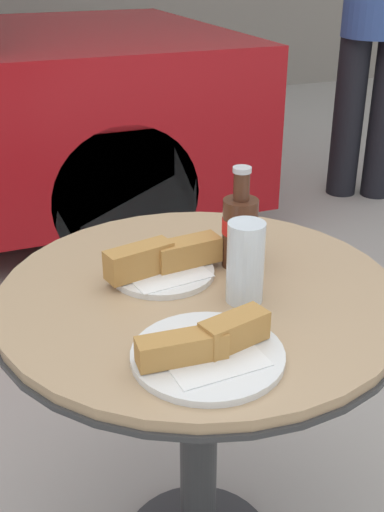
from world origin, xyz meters
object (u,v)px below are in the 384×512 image
object	(u,v)px
drinking_glass	(245,266)
pedestrian	(380,5)
lunch_plate_far	(208,349)
bistro_table	(199,352)
lunch_plate_near	(163,263)
cola_bottle_left	(240,228)

from	to	relation	value
drinking_glass	pedestrian	world-z (taller)	pedestrian
lunch_plate_far	bistro_table	bearing A→B (deg)	71.04
drinking_glass	pedestrian	distance (m)	2.59
pedestrian	lunch_plate_far	bearing A→B (deg)	-131.06
drinking_glass	lunch_plate_near	world-z (taller)	drinking_glass
drinking_glass	bistro_table	bearing A→B (deg)	129.49
cola_bottle_left	lunch_plate_far	world-z (taller)	cola_bottle_left
bistro_table	drinking_glass	world-z (taller)	drinking_glass
bistro_table	cola_bottle_left	xyz separation A→B (m)	(0.11, 0.06, 0.23)
cola_bottle_left	lunch_plate_near	size ratio (longest dim) A/B	0.86
drinking_glass	lunch_plate_near	bearing A→B (deg)	125.80
drinking_glass	lunch_plate_near	size ratio (longest dim) A/B	0.63
lunch_plate_near	drinking_glass	bearing A→B (deg)	-54.20
lunch_plate_far	lunch_plate_near	bearing A→B (deg)	84.57
cola_bottle_left	lunch_plate_far	xyz separation A→B (m)	(-0.19, -0.28, -0.06)
lunch_plate_near	pedestrian	distance (m)	2.56
drinking_glass	lunch_plate_near	xyz separation A→B (m)	(-0.11, 0.15, -0.04)
bistro_table	drinking_glass	xyz separation A→B (m)	(0.06, -0.07, 0.22)
lunch_plate_near	cola_bottle_left	bearing A→B (deg)	-4.76
pedestrian	cola_bottle_left	bearing A→B (deg)	-132.05
drinking_glass	lunch_plate_far	distance (m)	0.20
lunch_plate_near	pedestrian	bearing A→B (deg)	45.11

